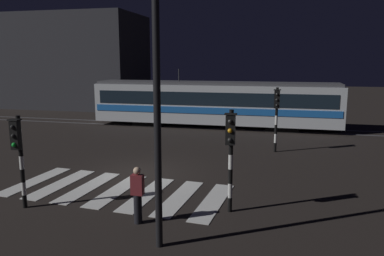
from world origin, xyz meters
The scene contains 11 objects.
ground_plane centered at (0.00, 0.00, 0.00)m, with size 120.00×120.00×0.00m, color black.
rail_near centered at (0.00, 11.15, 0.01)m, with size 80.00×0.12×0.03m, color #59595E.
rail_far centered at (0.00, 12.58, 0.01)m, with size 80.00×0.12×0.03m, color #59595E.
crosswalk_zebra centered at (0.00, -2.25, 0.01)m, with size 8.28×4.25×0.02m.
traffic_light_corner_near_right centered at (4.32, -3.30, 2.15)m, with size 0.36×0.42×3.26m.
traffic_light_kerb_mid_left centered at (-2.23, -4.55, 2.00)m, with size 0.36×0.42×3.04m.
traffic_light_corner_far_right centered at (5.53, 5.18, 2.23)m, with size 0.36×0.42×3.38m.
street_lamp_near_kerb centered at (2.86, -6.13, 4.89)m, with size 0.44×1.21×7.79m.
tram centered at (1.07, 11.86, 1.75)m, with size 17.51×2.58×4.15m.
pedestrian_waiting_at_kerb centered at (1.81, -4.70, 0.88)m, with size 0.36×0.24×1.71m.
building_backdrop centered at (-15.67, 21.09, 4.63)m, with size 14.47×8.00×9.26m, color #2D2D33.
Camera 1 is at (5.81, -14.51, 4.73)m, focal length 35.30 mm.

